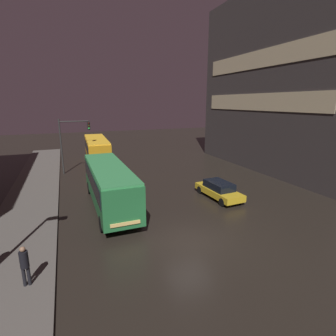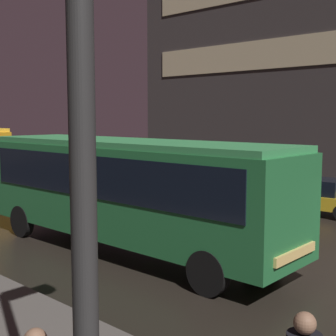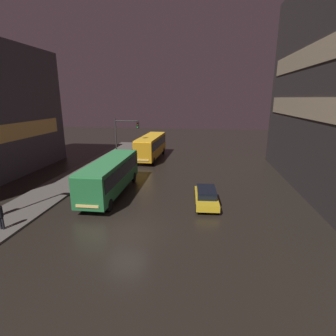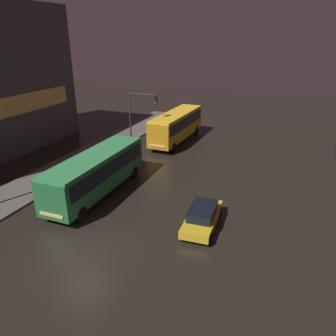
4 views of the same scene
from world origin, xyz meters
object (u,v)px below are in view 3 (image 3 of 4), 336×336
at_px(bus_far, 151,145).
at_px(traffic_light_main, 124,133).
at_px(car_taxi, 206,196).
at_px(pedestrian_near, 0,214).
at_px(bus_near, 110,173).

height_order(bus_far, traffic_light_main, traffic_light_main).
distance_m(bus_far, car_taxi, 17.73).
distance_m(bus_far, traffic_light_main, 4.80).
distance_m(pedestrian_near, traffic_light_main, 19.34).
relative_size(car_taxi, traffic_light_main, 0.79).
relative_size(car_taxi, pedestrian_near, 2.60).
relative_size(pedestrian_near, traffic_light_main, 0.30).
relative_size(bus_far, car_taxi, 2.14).
bearing_deg(bus_near, pedestrian_near, 57.91).
bearing_deg(bus_far, bus_near, 88.76).
height_order(car_taxi, pedestrian_near, pedestrian_near).
bearing_deg(traffic_light_main, pedestrian_near, -97.92).
height_order(bus_near, car_taxi, bus_near).
xyz_separation_m(car_taxi, traffic_light_main, (-10.64, 12.63, 3.30)).
bearing_deg(traffic_light_main, bus_near, -79.54).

